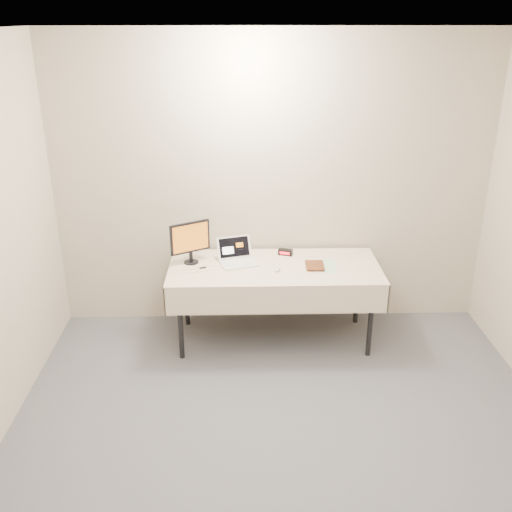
{
  "coord_description": "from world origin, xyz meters",
  "views": [
    {
      "loc": [
        -0.29,
        -2.54,
        2.77
      ],
      "look_at": [
        -0.16,
        1.99,
        0.86
      ],
      "focal_mm": 40.0,
      "sensor_mm": 36.0,
      "label": 1
    }
  ],
  "objects_px": {
    "table": "(274,273)",
    "monitor": "(190,239)",
    "laptop": "(237,257)",
    "book": "(306,256)"
  },
  "relations": [
    {
      "from": "table",
      "to": "laptop",
      "type": "relative_size",
      "value": 4.88
    },
    {
      "from": "monitor",
      "to": "book",
      "type": "bearing_deg",
      "value": -35.74
    },
    {
      "from": "laptop",
      "to": "monitor",
      "type": "xyz_separation_m",
      "value": [
        -0.41,
        -0.01,
        0.17
      ]
    },
    {
      "from": "table",
      "to": "laptop",
      "type": "xyz_separation_m",
      "value": [
        -0.33,
        0.1,
        0.11
      ]
    },
    {
      "from": "laptop",
      "to": "book",
      "type": "distance_m",
      "value": 0.62
    },
    {
      "from": "table",
      "to": "monitor",
      "type": "xyz_separation_m",
      "value": [
        -0.74,
        0.1,
        0.29
      ]
    },
    {
      "from": "table",
      "to": "book",
      "type": "bearing_deg",
      "value": -4.4
    },
    {
      "from": "table",
      "to": "laptop",
      "type": "height_order",
      "value": "laptop"
    },
    {
      "from": "monitor",
      "to": "book",
      "type": "height_order",
      "value": "monitor"
    },
    {
      "from": "monitor",
      "to": "table",
      "type": "bearing_deg",
      "value": -36.55
    }
  ]
}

